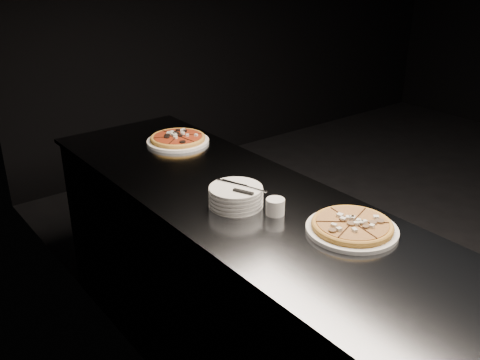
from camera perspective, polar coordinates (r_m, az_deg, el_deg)
floor at (r=4.22m, az=23.78°, el=-5.26°), size 5.00×5.00×0.00m
wall_left at (r=1.92m, az=-8.54°, el=8.28°), size 0.02×5.00×2.80m
wall_back at (r=5.36m, az=1.83°, el=18.39°), size 5.00×0.02×2.80m
counter at (r=2.51m, az=0.25°, el=-11.28°), size 0.74×2.44×0.92m
pizza_mushroom at (r=2.04m, az=11.87°, el=-4.87°), size 0.39×0.39×0.04m
pizza_tomato at (r=2.92m, az=-6.64°, el=4.37°), size 0.39×0.39×0.04m
plate_stack at (r=2.19m, az=-0.45°, el=-1.76°), size 0.22×0.22×0.08m
cutlery at (r=2.16m, az=0.01°, el=-0.79°), size 0.08×0.23×0.01m
ramekin at (r=2.12m, az=3.78°, el=-2.80°), size 0.08×0.08×0.07m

